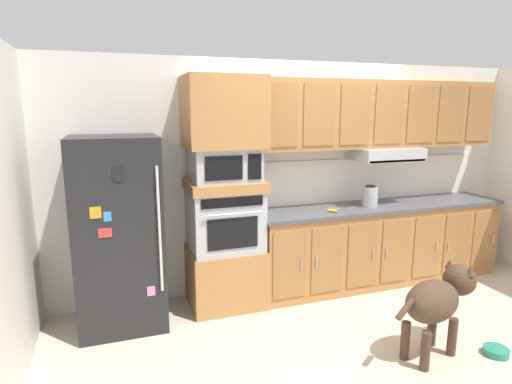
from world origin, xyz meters
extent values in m
plane|color=beige|center=(0.00, 0.00, 0.00)|extent=(9.60, 9.60, 0.00)
cube|color=silver|center=(0.00, 1.11, 1.25)|extent=(6.20, 0.12, 2.50)
cube|color=black|center=(-2.01, 0.68, 0.88)|extent=(0.76, 0.70, 1.76)
cylinder|color=silver|center=(-1.68, 0.31, 0.98)|extent=(0.02, 0.02, 1.10)
cube|color=#337FDB|center=(-2.09, 0.33, 1.13)|extent=(0.06, 0.01, 0.08)
cube|color=black|center=(-1.98, 0.33, 1.47)|extent=(0.09, 0.01, 0.12)
cube|color=red|center=(-2.11, 0.33, 0.99)|extent=(0.11, 0.01, 0.08)
cube|color=pink|center=(-1.77, 0.33, 0.43)|extent=(0.07, 0.01, 0.09)
cube|color=orange|center=(-2.18, 0.33, 1.17)|extent=(0.09, 0.01, 0.10)
cube|color=#A8703D|center=(-0.99, 0.75, 0.30)|extent=(0.74, 0.62, 0.60)
cube|color=#A8AAAF|center=(-0.99, 0.75, 0.90)|extent=(0.70, 0.58, 0.60)
cube|color=black|center=(-0.99, 0.45, 0.84)|extent=(0.49, 0.01, 0.30)
cube|color=black|center=(-0.99, 0.45, 1.14)|extent=(0.60, 0.01, 0.09)
cylinder|color=#A8AAAF|center=(-0.99, 0.43, 1.03)|extent=(0.56, 0.02, 0.02)
cube|color=#A8703D|center=(-0.99, 0.75, 1.25)|extent=(0.74, 0.62, 0.10)
cube|color=#A8AAAF|center=(-0.99, 0.75, 1.46)|extent=(0.64, 0.53, 0.32)
cube|color=black|center=(-1.06, 0.48, 1.46)|extent=(0.35, 0.01, 0.22)
cube|color=black|center=(-0.76, 0.48, 1.46)|extent=(0.13, 0.01, 0.24)
cube|color=#A8703D|center=(-0.99, 0.75, 1.96)|extent=(0.74, 0.62, 0.68)
cube|color=#A8703D|center=(0.86, 0.75, 0.44)|extent=(2.96, 0.60, 0.88)
cube|color=#9A6738|center=(-0.41, 0.44, 0.46)|extent=(0.36, 0.01, 0.70)
cylinder|color=#BCBCC1|center=(-0.28, 0.43, 0.46)|extent=(0.01, 0.01, 0.12)
cube|color=#9A6738|center=(0.01, 0.44, 0.46)|extent=(0.36, 0.01, 0.70)
cylinder|color=#BCBCC1|center=(-0.11, 0.43, 0.46)|extent=(0.01, 0.01, 0.12)
cube|color=#9A6738|center=(0.44, 0.44, 0.46)|extent=(0.36, 0.01, 0.70)
cylinder|color=#BCBCC1|center=(0.57, 0.43, 0.46)|extent=(0.01, 0.01, 0.12)
cube|color=#9A6738|center=(0.86, 0.44, 0.46)|extent=(0.36, 0.01, 0.70)
cylinder|color=#BCBCC1|center=(0.73, 0.43, 0.46)|extent=(0.01, 0.01, 0.12)
cube|color=#9A6738|center=(1.28, 0.44, 0.46)|extent=(0.36, 0.01, 0.70)
cylinder|color=#BCBCC1|center=(1.41, 0.43, 0.46)|extent=(0.01, 0.01, 0.12)
cube|color=#9A6738|center=(1.71, 0.44, 0.46)|extent=(0.36, 0.01, 0.70)
cylinder|color=#BCBCC1|center=(1.58, 0.43, 0.46)|extent=(0.01, 0.01, 0.12)
cube|color=#9A6738|center=(2.13, 0.44, 0.46)|extent=(0.36, 0.01, 0.70)
cylinder|color=#BCBCC1|center=(2.26, 0.43, 0.46)|extent=(0.01, 0.01, 0.12)
cube|color=#4C4C51|center=(0.86, 0.75, 0.90)|extent=(3.00, 0.64, 0.04)
cube|color=white|center=(0.86, 1.04, 1.17)|extent=(3.00, 0.02, 0.50)
cube|color=#A8703D|center=(0.86, 0.88, 1.93)|extent=(2.96, 0.34, 0.74)
cube|color=#A8AAAF|center=(0.92, 0.81, 1.49)|extent=(0.76, 0.48, 0.14)
cube|color=black|center=(0.92, 0.59, 1.43)|extent=(0.72, 0.04, 0.02)
cube|color=#9A6738|center=(-0.41, 0.70, 1.93)|extent=(0.36, 0.01, 0.63)
cube|color=#9A6738|center=(0.01, 0.70, 1.93)|extent=(0.36, 0.01, 0.63)
cube|color=#9A6738|center=(0.44, 0.70, 1.93)|extent=(0.36, 0.01, 0.63)
cube|color=#9A6738|center=(0.86, 0.70, 1.93)|extent=(0.36, 0.01, 0.63)
cube|color=#9A6738|center=(1.28, 0.70, 1.93)|extent=(0.36, 0.01, 0.63)
cube|color=#9A6738|center=(1.71, 0.70, 1.93)|extent=(0.36, 0.01, 0.63)
cube|color=#9A6738|center=(2.13, 0.70, 1.93)|extent=(0.36, 0.01, 0.63)
cylinder|color=yellow|center=(0.15, 0.60, 0.93)|extent=(0.09, 0.09, 0.03)
cylinder|color=silver|center=(0.22, 0.69, 0.93)|extent=(0.09, 0.09, 0.01)
cylinder|color=#A8AAAF|center=(0.67, 0.70, 1.03)|extent=(0.17, 0.17, 0.22)
cylinder|color=black|center=(0.67, 0.70, 1.15)|extent=(0.10, 0.10, 0.02)
ellipsoid|color=#473323|center=(0.32, -0.73, 0.49)|extent=(0.59, 0.46, 0.33)
sphere|color=#473323|center=(0.68, -0.63, 0.58)|extent=(0.27, 0.27, 0.27)
ellipsoid|color=#312318|center=(0.81, -0.59, 0.55)|extent=(0.17, 0.14, 0.09)
cone|color=#473323|center=(0.64, -0.54, 0.69)|extent=(0.07, 0.07, 0.08)
cone|color=#473323|center=(0.69, -0.72, 0.69)|extent=(0.07, 0.07, 0.08)
cylinder|color=#473323|center=(-0.01, -0.82, 0.52)|extent=(0.20, 0.10, 0.15)
cylinder|color=#473323|center=(0.47, -0.59, 0.16)|extent=(0.07, 0.07, 0.32)
cylinder|color=#473323|center=(0.52, -0.77, 0.16)|extent=(0.07, 0.07, 0.32)
cylinder|color=#473323|center=(0.12, -0.69, 0.16)|extent=(0.07, 0.07, 0.32)
cylinder|color=#473323|center=(0.17, -0.86, 0.16)|extent=(0.07, 0.07, 0.32)
cylinder|color=#267F66|center=(0.87, -0.89, 0.03)|extent=(0.20, 0.20, 0.06)
cylinder|color=brown|center=(0.87, -0.89, 0.04)|extent=(0.15, 0.15, 0.03)
camera|label=1|loc=(-2.03, -3.21, 1.99)|focal=29.47mm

